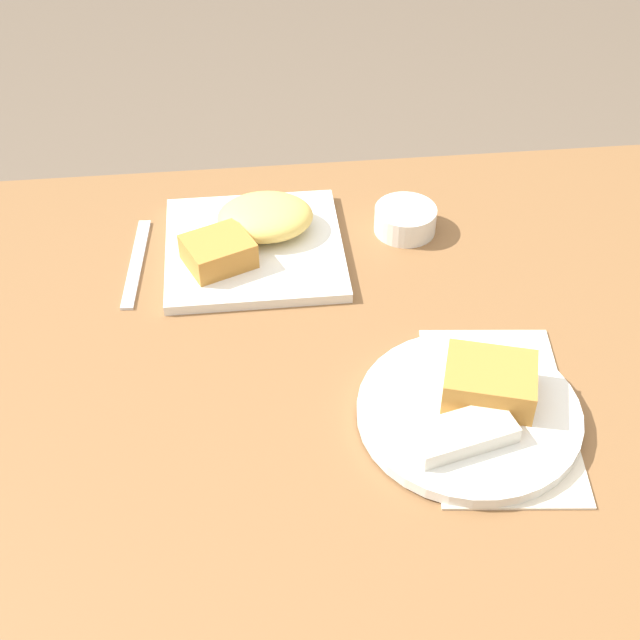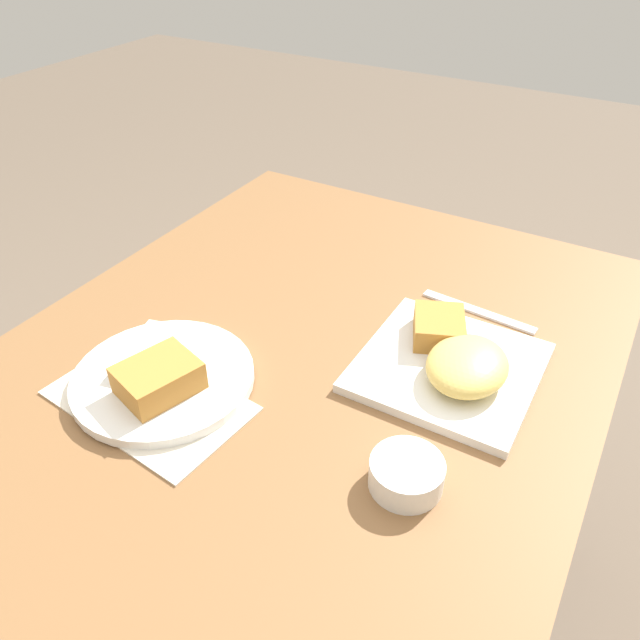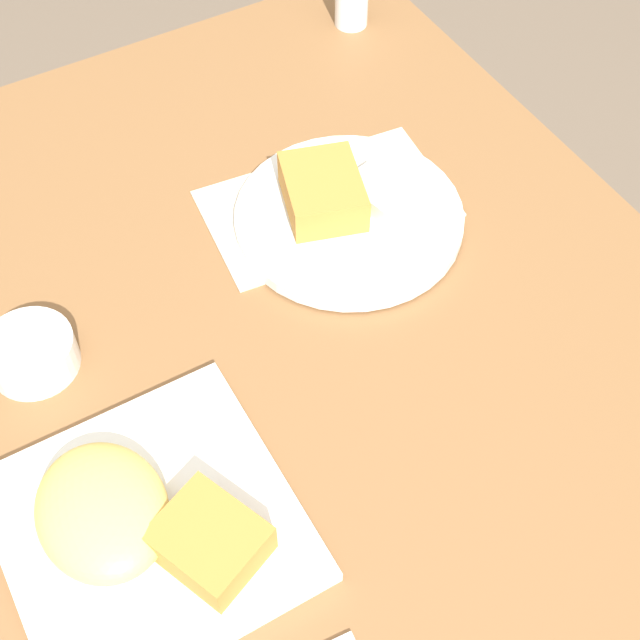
% 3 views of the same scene
% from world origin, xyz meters
% --- Properties ---
extents(ground_plane, '(8.00, 8.00, 0.00)m').
position_xyz_m(ground_plane, '(0.00, 0.00, 0.00)').
color(ground_plane, brown).
extents(dining_table, '(1.08, 0.82, 0.71)m').
position_xyz_m(dining_table, '(0.00, 0.00, 0.63)').
color(dining_table, brown).
rests_on(dining_table, ground_plane).
extents(menu_card, '(0.18, 0.28, 0.00)m').
position_xyz_m(menu_card, '(-0.17, 0.12, 0.71)').
color(menu_card, beige).
rests_on(menu_card, dining_table).
extents(plate_square_near, '(0.23, 0.23, 0.06)m').
position_xyz_m(plate_square_near, '(0.09, -0.20, 0.73)').
color(plate_square_near, white).
rests_on(plate_square_near, dining_table).
extents(plate_oval_far, '(0.24, 0.24, 0.05)m').
position_xyz_m(plate_oval_far, '(-0.13, 0.13, 0.73)').
color(plate_oval_far, white).
rests_on(plate_oval_far, menu_card).
extents(sauce_ramekin, '(0.08, 0.08, 0.04)m').
position_xyz_m(sauce_ramekin, '(-0.12, -0.22, 0.73)').
color(sauce_ramekin, white).
rests_on(sauce_ramekin, dining_table).
extents(butter_knife, '(0.03, 0.19, 0.00)m').
position_xyz_m(butter_knife, '(0.24, -0.19, 0.71)').
color(butter_knife, silver).
rests_on(butter_knife, dining_table).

